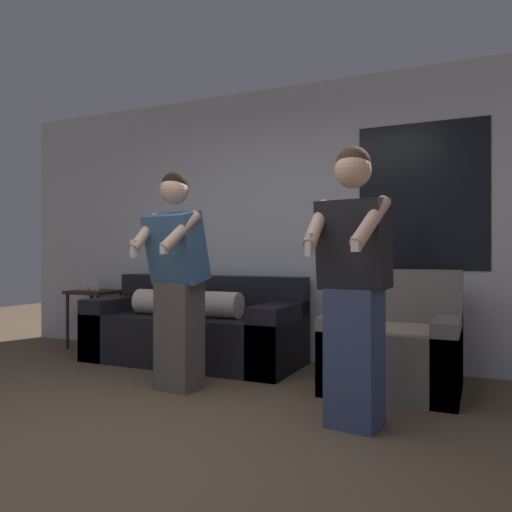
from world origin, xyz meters
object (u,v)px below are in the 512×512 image
couch (195,330)px  person_right (353,284)px  side_table (94,299)px  person_left (177,280)px  armchair (394,348)px

couch → person_right: size_ratio=1.23×
side_table → person_right: size_ratio=0.47×
couch → person_left: bearing=-66.3°
armchair → person_left: person_left is taller
armchair → person_left: 1.76m
couch → side_table: size_ratio=2.62×
couch → armchair: 1.92m
couch → armchair: armchair is taller
side_table → person_left: (1.84, -1.12, 0.30)m
person_right → person_left: bearing=169.5°
couch → side_table: (-1.43, 0.19, 0.23)m
armchair → side_table: 3.38m
side_table → person_left: bearing=-31.4°
couch → person_left: (0.41, -0.93, 0.53)m
side_table → armchair: bearing=-6.7°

